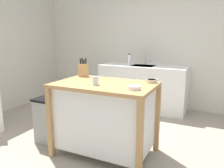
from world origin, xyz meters
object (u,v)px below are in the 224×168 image
(knife_block, at_px, (83,70))
(bowl_ceramic_small, at_px, (134,88))
(kitchen_island, at_px, (105,115))
(trash_bin, at_px, (49,120))
(bowl_ceramic_wide, at_px, (152,81))
(drinking_cup, at_px, (96,81))
(sink_faucet, at_px, (146,59))
(bottle_spray_cleaner, at_px, (129,60))

(knife_block, xyz_separation_m, bowl_ceramic_small, (0.90, -0.43, -0.07))
(kitchen_island, bearing_deg, trash_bin, -175.91)
(bowl_ceramic_wide, distance_m, trash_bin, 1.49)
(drinking_cup, bearing_deg, kitchen_island, 69.06)
(bowl_ceramic_small, xyz_separation_m, drinking_cup, (-0.48, 0.02, 0.03))
(sink_faucet, xyz_separation_m, bottle_spray_cleaner, (-0.28, -0.20, -0.00))
(knife_block, height_order, bottle_spray_cleaner, knife_block)
(trash_bin, height_order, sink_faucet, sink_faucet)
(knife_block, height_order, trash_bin, knife_block)
(bowl_ceramic_wide, height_order, trash_bin, bowl_ceramic_wide)
(bottle_spray_cleaner, bearing_deg, knife_block, -92.33)
(bowl_ceramic_small, relative_size, sink_faucet, 0.61)
(sink_faucet, bearing_deg, drinking_cup, -87.85)
(knife_block, distance_m, drinking_cup, 0.59)
(kitchen_island, relative_size, knife_block, 4.70)
(bowl_ceramic_wide, height_order, drinking_cup, drinking_cup)
(kitchen_island, distance_m, bottle_spray_cleaner, 1.96)
(knife_block, bearing_deg, drinking_cup, -43.84)
(bowl_ceramic_wide, xyz_separation_m, bowl_ceramic_small, (-0.07, -0.42, -0.00))
(bowl_ceramic_small, xyz_separation_m, trash_bin, (-1.26, 0.10, -0.61))
(bowl_ceramic_wide, bearing_deg, sink_faucet, 109.30)
(knife_block, distance_m, bowl_ceramic_small, 1.00)
(knife_block, bearing_deg, sink_faucet, 79.18)
(kitchen_island, relative_size, trash_bin, 1.88)
(bowl_ceramic_wide, bearing_deg, knife_block, 179.42)
(bowl_ceramic_small, height_order, sink_faucet, sink_faucet)
(trash_bin, bearing_deg, bottle_spray_cleaner, 77.50)
(kitchen_island, relative_size, drinking_cup, 11.95)
(sink_faucet, bearing_deg, knife_block, -100.82)
(trash_bin, bearing_deg, bowl_ceramic_wide, 13.73)
(knife_block, bearing_deg, bowl_ceramic_wide, -0.58)
(drinking_cup, relative_size, sink_faucet, 0.45)
(kitchen_island, bearing_deg, bottle_spray_cleaner, 102.39)
(kitchen_island, height_order, bowl_ceramic_wide, bowl_ceramic_wide)
(bowl_ceramic_wide, relative_size, bottle_spray_cleaner, 0.58)
(bowl_ceramic_small, relative_size, drinking_cup, 1.36)
(kitchen_island, bearing_deg, bowl_ceramic_small, -20.11)
(bottle_spray_cleaner, bearing_deg, bowl_ceramic_wide, -60.47)
(sink_faucet, distance_m, bottle_spray_cleaner, 0.34)
(bowl_ceramic_small, distance_m, bottle_spray_cleaner, 2.18)
(bowl_ceramic_wide, relative_size, drinking_cup, 1.35)
(bowl_ceramic_wide, relative_size, bowl_ceramic_small, 0.99)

